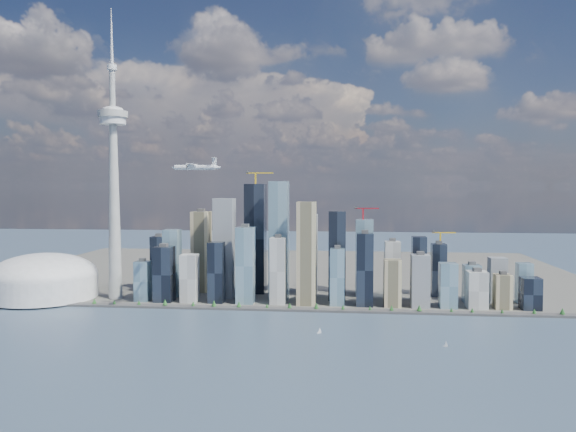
# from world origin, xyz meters

# --- Properties ---
(ground) EXTENTS (4000.00, 4000.00, 0.00)m
(ground) POSITION_xyz_m (0.00, 0.00, 0.00)
(ground) COLOR #354A5E
(ground) RESTS_ON ground
(seawall) EXTENTS (1100.00, 22.00, 4.00)m
(seawall) POSITION_xyz_m (0.00, 250.00, 2.00)
(seawall) COLOR #383838
(seawall) RESTS_ON ground
(land) EXTENTS (1400.00, 900.00, 3.00)m
(land) POSITION_xyz_m (0.00, 700.00, 1.50)
(land) COLOR #4C4C47
(land) RESTS_ON ground
(shoreline_trees) EXTENTS (960.53, 7.20, 8.80)m
(shoreline_trees) POSITION_xyz_m (0.00, 250.00, 8.78)
(shoreline_trees) COLOR #3F2D1E
(shoreline_trees) RESTS_ON seawall
(skyscraper_cluster) EXTENTS (736.00, 142.00, 246.26)m
(skyscraper_cluster) POSITION_xyz_m (59.62, 336.82, 76.16)
(skyscraper_cluster) COLOR black
(skyscraper_cluster) RESTS_ON land
(needle_tower) EXTENTS (56.00, 56.00, 550.50)m
(needle_tower) POSITION_xyz_m (-300.00, 310.00, 235.84)
(needle_tower) COLOR gray
(needle_tower) RESTS_ON land
(dome_stadium) EXTENTS (200.00, 200.00, 86.00)m
(dome_stadium) POSITION_xyz_m (-440.00, 300.00, 39.44)
(dome_stadium) COLOR beige
(dome_stadium) RESTS_ON land
(airplane) EXTENTS (79.37, 70.25, 19.34)m
(airplane) POSITION_xyz_m (-96.08, 152.12, 249.53)
(airplane) COLOR silver
(airplane) RESTS_ON ground
(sailboat_west) EXTENTS (6.71, 3.89, 9.49)m
(sailboat_west) POSITION_xyz_m (103.64, 102.97, 3.05)
(sailboat_west) COLOR silver
(sailboat_west) RESTS_ON ground
(sailboat_east) EXTENTS (6.77, 3.16, 9.38)m
(sailboat_east) POSITION_xyz_m (278.28, 50.17, 3.01)
(sailboat_east) COLOR silver
(sailboat_east) RESTS_ON ground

